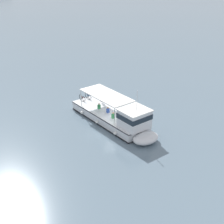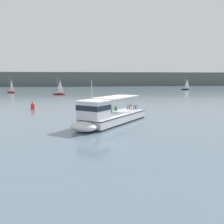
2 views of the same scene
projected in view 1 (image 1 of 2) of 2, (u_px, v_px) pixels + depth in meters
ground_plane at (115, 128)px, 35.99m from camera, size 400.00×400.00×0.00m
ferry_main at (118, 118)px, 36.00m from camera, size 10.48×11.77×5.32m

